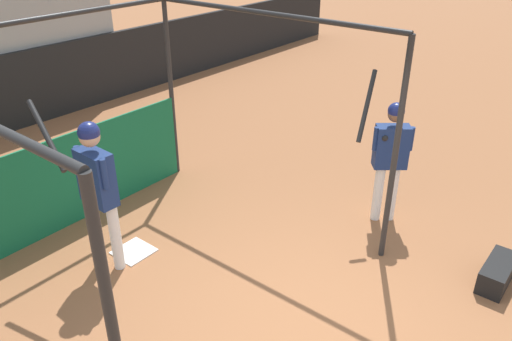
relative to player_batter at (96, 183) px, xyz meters
The scene contains 6 objects.
ground_plane 2.83m from the player_batter, 76.02° to the right, with size 60.00×60.00×0.00m, color #935B38.
batting_cage 0.66m from the player_batter, 57.78° to the left, with size 3.90×3.75×2.77m.
home_plate 1.20m from the player_batter, ahead, with size 0.44×0.44×0.02m.
player_batter is the anchor object (origin of this frame).
player_waiting 3.69m from the player_batter, 34.83° to the right, with size 0.74×0.65×2.07m.
equipment_bag 4.68m from the player_batter, 55.34° to the right, with size 0.70×0.28×0.28m.
Camera 1 is at (-3.31, -1.91, 3.83)m, focal length 35.00 mm.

